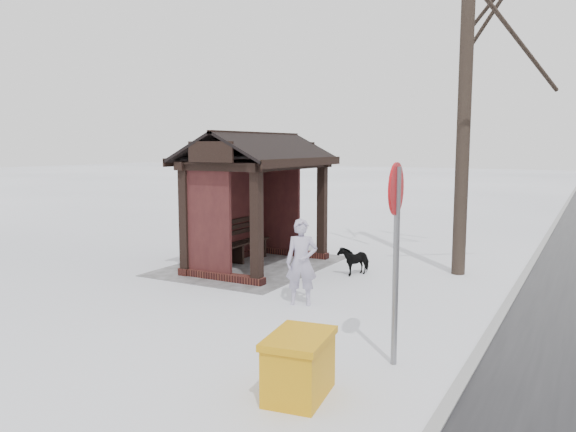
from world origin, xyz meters
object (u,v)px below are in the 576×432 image
at_px(bus_shelter, 252,173).
at_px(grit_bin, 299,365).
at_px(pedestrian, 302,262).
at_px(dog, 354,260).
at_px(road_sign, 396,222).

relative_size(bus_shelter, grit_bin, 3.57).
xyz_separation_m(bus_shelter, grit_bin, (5.52, 4.14, -1.80)).
bearing_deg(grit_bin, pedestrian, -161.16).
distance_m(dog, road_sign, 5.29).
height_order(bus_shelter, dog, bus_shelter).
bearing_deg(dog, pedestrian, -66.39).
bearing_deg(pedestrian, dog, 68.28).
height_order(bus_shelter, pedestrian, bus_shelter).
xyz_separation_m(pedestrian, road_sign, (1.85, 2.29, 1.08)).
height_order(dog, road_sign, road_sign).
xyz_separation_m(pedestrian, dog, (-2.63, -0.08, -0.44)).
relative_size(bus_shelter, dog, 4.82).
xyz_separation_m(bus_shelter, dog, (-0.37, 2.38, -1.85)).
height_order(pedestrian, dog, pedestrian).
bearing_deg(bus_shelter, road_sign, 49.14).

